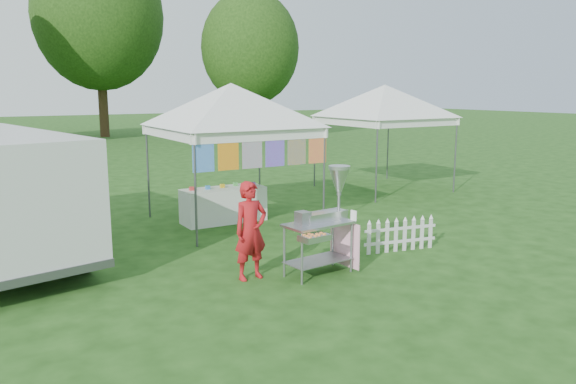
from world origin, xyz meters
TOP-DOWN VIEW (x-y plane):
  - ground at (0.00, 0.00)m, footprint 120.00×120.00m
  - canopy_main at (0.00, 3.49)m, footprint 4.24×4.24m
  - canopy_right at (5.50, 5.00)m, footprint 4.24×4.24m
  - tree_mid at (3.00, 28.00)m, footprint 7.60×7.60m
  - tree_right at (10.00, 22.00)m, footprint 5.60×5.60m
  - donut_cart at (-0.21, -0.38)m, footprint 1.21×0.93m
  - vendor at (-1.38, -0.02)m, footprint 0.57×0.40m
  - picket_fence at (1.60, -0.08)m, footprint 1.42×0.31m
  - display_table at (-0.17, 3.63)m, footprint 1.80×0.70m

SIDE VIEW (x-z plane):
  - ground at x=0.00m, z-range 0.00..0.00m
  - picket_fence at x=1.60m, z-range 0.01..0.57m
  - display_table at x=-0.17m, z-range 0.00..0.75m
  - vendor at x=-1.38m, z-range 0.00..1.51m
  - donut_cart at x=-0.21m, z-range 0.15..1.83m
  - canopy_main at x=0.00m, z-range 1.26..4.71m
  - canopy_right at x=5.50m, z-range 1.27..4.72m
  - tree_right at x=10.00m, z-range 0.97..9.39m
  - tree_mid at x=3.00m, z-range 1.38..12.90m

